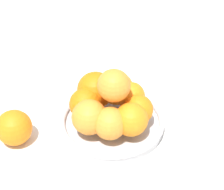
# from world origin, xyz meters

# --- Properties ---
(ground_plane) EXTENTS (4.00, 4.00, 0.00)m
(ground_plane) POSITION_xyz_m (0.00, 0.00, 0.00)
(ground_plane) COLOR silver
(fruit_bowl) EXTENTS (0.24, 0.24, 0.03)m
(fruit_bowl) POSITION_xyz_m (0.00, 0.00, 0.01)
(fruit_bowl) COLOR silver
(fruit_bowl) RESTS_ON ground_plane
(orange_pile) EXTENTS (0.20, 0.19, 0.13)m
(orange_pile) POSITION_xyz_m (0.00, 0.00, 0.07)
(orange_pile) COLOR orange
(orange_pile) RESTS_ON fruit_bowl
(stray_orange) EXTENTS (0.08, 0.08, 0.08)m
(stray_orange) POSITION_xyz_m (0.08, 0.20, 0.04)
(stray_orange) COLOR orange
(stray_orange) RESTS_ON ground_plane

